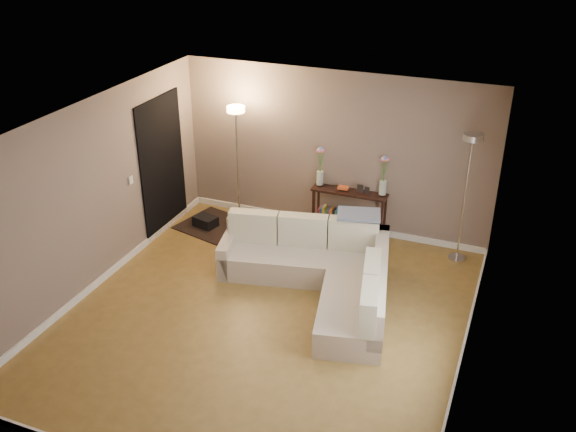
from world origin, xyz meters
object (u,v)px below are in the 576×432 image
at_px(floor_lamp_lit, 237,142).
at_px(floor_lamp_unlit, 468,173).
at_px(console_table, 345,208).
at_px(sectional_sofa, 322,270).

distance_m(floor_lamp_lit, floor_lamp_unlit, 3.57).
relative_size(floor_lamp_lit, floor_lamp_unlit, 1.00).
distance_m(console_table, floor_lamp_unlit, 2.10).
bearing_deg(sectional_sofa, console_table, 97.24).
bearing_deg(floor_lamp_lit, console_table, 9.60).
bearing_deg(floor_lamp_lit, sectional_sofa, -36.47).
distance_m(sectional_sofa, console_table, 1.75).
bearing_deg(sectional_sofa, floor_lamp_unlit, 43.27).
height_order(console_table, floor_lamp_unlit, floor_lamp_unlit).
xyz_separation_m(sectional_sofa, floor_lamp_lit, (-1.95, 1.44, 1.10)).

